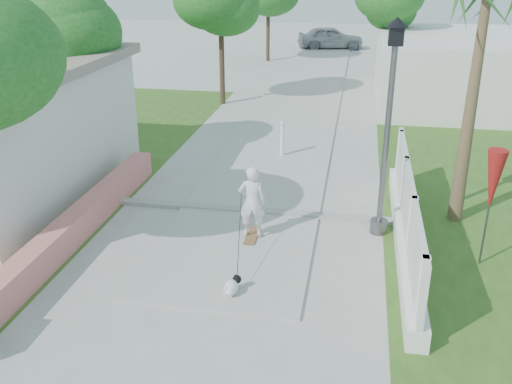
% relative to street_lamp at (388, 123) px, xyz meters
% --- Properties ---
extents(path_strip, '(3.20, 36.00, 0.06)m').
position_rel_street_lamp_xyz_m(path_strip, '(-2.90, 14.50, -2.40)').
color(path_strip, '#B7B7B2').
rests_on(path_strip, ground).
extents(curb, '(6.50, 0.25, 0.10)m').
position_rel_street_lamp_xyz_m(curb, '(-2.90, 0.50, -2.38)').
color(curb, '#999993').
rests_on(curb, ground).
extents(grass_left, '(8.00, 20.00, 0.01)m').
position_rel_street_lamp_xyz_m(grass_left, '(-9.90, 2.50, -2.42)').
color(grass_left, '#335A1C').
rests_on(grass_left, ground).
extents(pink_wall, '(0.45, 8.20, 0.80)m').
position_rel_street_lamp_xyz_m(pink_wall, '(-6.20, -1.95, -2.11)').
color(pink_wall, '#DE7F71').
rests_on(pink_wall, ground).
extents(lattice_fence, '(0.35, 7.00, 1.50)m').
position_rel_street_lamp_xyz_m(lattice_fence, '(0.50, -0.50, -1.88)').
color(lattice_fence, white).
rests_on(lattice_fence, ground).
extents(building_right, '(6.00, 8.00, 2.60)m').
position_rel_street_lamp_xyz_m(building_right, '(3.10, 12.50, -1.13)').
color(building_right, silver).
rests_on(building_right, ground).
extents(street_lamp, '(0.44, 0.44, 4.44)m').
position_rel_street_lamp_xyz_m(street_lamp, '(0.00, 0.00, 0.00)').
color(street_lamp, '#59595E').
rests_on(street_lamp, ground).
extents(bollard, '(0.14, 0.14, 1.09)m').
position_rel_street_lamp_xyz_m(bollard, '(-2.70, 4.50, -1.84)').
color(bollard, white).
rests_on(bollard, ground).
extents(patio_umbrella, '(0.36, 0.36, 2.30)m').
position_rel_street_lamp_xyz_m(patio_umbrella, '(1.90, -1.00, -0.74)').
color(patio_umbrella, '#59595E').
rests_on(patio_umbrella, ground).
extents(tree_left_mid, '(3.20, 3.20, 4.85)m').
position_rel_street_lamp_xyz_m(tree_left_mid, '(-8.38, 2.98, 1.07)').
color(tree_left_mid, '#4C3826').
rests_on(tree_left_mid, ground).
extents(tree_path_left, '(3.40, 3.40, 5.23)m').
position_rel_street_lamp_xyz_m(tree_path_left, '(-5.88, 10.48, 1.39)').
color(tree_path_left, '#4C3826').
rests_on(tree_path_left, ground).
extents(tree_path_right, '(3.00, 3.00, 4.79)m').
position_rel_street_lamp_xyz_m(tree_path_right, '(0.32, 14.48, 1.07)').
color(tree_path_right, '#4C3826').
rests_on(tree_path_right, ground).
extents(palm_far, '(1.80, 1.80, 5.30)m').
position_rel_street_lamp_xyz_m(palm_far, '(1.70, 1.00, 2.06)').
color(palm_far, brown).
rests_on(palm_far, ground).
extents(skateboarder, '(0.60, 2.42, 1.61)m').
position_rel_street_lamp_xyz_m(skateboarder, '(-2.65, -1.35, -1.69)').
color(skateboarder, '#8E5E38').
rests_on(skateboarder, ground).
extents(dog, '(0.36, 0.50, 0.36)m').
position_rel_street_lamp_xyz_m(dog, '(-2.54, -2.95, -2.23)').
color(dog, white).
rests_on(dog, ground).
extents(parked_car, '(4.26, 2.42, 1.37)m').
position_rel_street_lamp_xyz_m(parked_car, '(-2.55, 25.45, -1.74)').
color(parked_car, '#ADB1B5').
rests_on(parked_car, ground).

